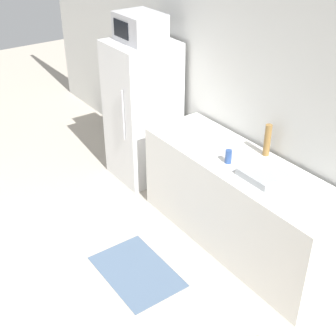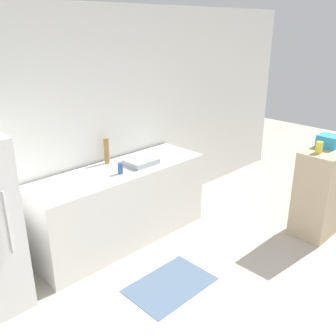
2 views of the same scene
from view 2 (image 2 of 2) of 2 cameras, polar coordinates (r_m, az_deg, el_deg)
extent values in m
cube|color=silver|center=(4.13, -15.97, 5.06)|extent=(8.00, 0.06, 2.60)
cylinder|color=#B7B7BC|center=(3.26, -23.26, -7.73)|extent=(0.02, 0.02, 0.55)
cube|color=silver|center=(4.35, -7.22, -5.63)|extent=(2.09, 0.66, 0.88)
cube|color=#9EA3A8|center=(4.29, -4.13, 0.97)|extent=(0.34, 0.29, 0.06)
cylinder|color=olive|center=(4.33, -9.34, 2.60)|extent=(0.06, 0.06, 0.30)
cylinder|color=#2D4C8C|center=(4.03, -7.28, -0.03)|extent=(0.06, 0.06, 0.12)
cube|color=tan|center=(4.85, 22.57, -3.18)|extent=(0.79, 0.41, 1.04)
cube|color=#2D8EC6|center=(4.73, 23.30, 3.79)|extent=(0.22, 0.22, 0.14)
cylinder|color=yellow|center=(4.47, 22.04, 2.94)|extent=(0.08, 0.08, 0.13)
cube|color=slate|center=(3.83, 0.34, -17.34)|extent=(0.83, 0.55, 0.01)
camera|label=1|loc=(4.85, 42.56, 22.61)|focal=50.00mm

